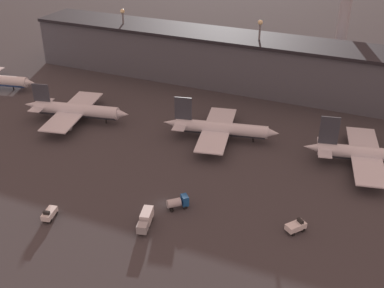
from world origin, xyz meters
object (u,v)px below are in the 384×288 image
object	(u,v)px
airplane_2	(220,129)
service_vehicle_4	(49,214)
airplane_1	(76,110)
airplane_3	(369,154)
service_vehicle_3	(178,202)
service_vehicle_0	(146,219)
service_vehicle_1	(296,226)

from	to	relation	value
airplane_2	service_vehicle_4	xyz separation A→B (m)	(-22.79, -53.99, -2.10)
airplane_1	airplane_2	world-z (taller)	airplane_2
airplane_1	airplane_2	xyz separation A→B (m)	(48.53, 7.10, -0.21)
airplane_1	airplane_3	bearing A→B (deg)	-6.14
service_vehicle_3	service_vehicle_4	distance (m)	30.78
airplane_2	airplane_3	xyz separation A→B (m)	(44.07, 2.21, -0.03)
airplane_3	service_vehicle_3	bearing A→B (deg)	-147.16
airplane_2	service_vehicle_0	xyz separation A→B (m)	(-0.47, -47.24, -1.56)
service_vehicle_0	service_vehicle_4	size ratio (longest dim) A/B	1.58
airplane_1	service_vehicle_0	world-z (taller)	airplane_1
airplane_1	service_vehicle_1	xyz separation A→B (m)	(80.56, -28.08, -2.28)
airplane_2	service_vehicle_1	xyz separation A→B (m)	(32.03, -35.18, -2.07)
service_vehicle_0	service_vehicle_3	size ratio (longest dim) A/B	1.51
airplane_2	service_vehicle_3	distance (m)	38.17
airplane_1	airplane_2	distance (m)	49.05
service_vehicle_0	service_vehicle_1	distance (m)	34.67
service_vehicle_1	airplane_1	bearing A→B (deg)	107.65
service_vehicle_3	service_vehicle_4	world-z (taller)	service_vehicle_3
service_vehicle_0	service_vehicle_3	distance (m)	10.08
service_vehicle_3	service_vehicle_4	xyz separation A→B (m)	(-26.29, -16.01, -0.39)
service_vehicle_4	airplane_1	bearing A→B (deg)	-163.07
service_vehicle_1	service_vehicle_3	world-z (taller)	service_vehicle_3
service_vehicle_1	service_vehicle_4	xyz separation A→B (m)	(-54.83, -18.81, -0.03)
airplane_3	service_vehicle_3	world-z (taller)	airplane_3
service_vehicle_1	service_vehicle_0	bearing A→B (deg)	147.22
airplane_1	airplane_3	distance (m)	93.07
airplane_3	service_vehicle_3	xyz separation A→B (m)	(-40.58, -40.18, -1.68)
airplane_2	service_vehicle_4	distance (m)	58.64
airplane_1	service_vehicle_4	xyz separation A→B (m)	(25.74, -46.88, -2.31)
airplane_3	service_vehicle_4	distance (m)	87.37
service_vehicle_4	service_vehicle_0	bearing A→B (deg)	94.98
airplane_2	service_vehicle_0	world-z (taller)	airplane_2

